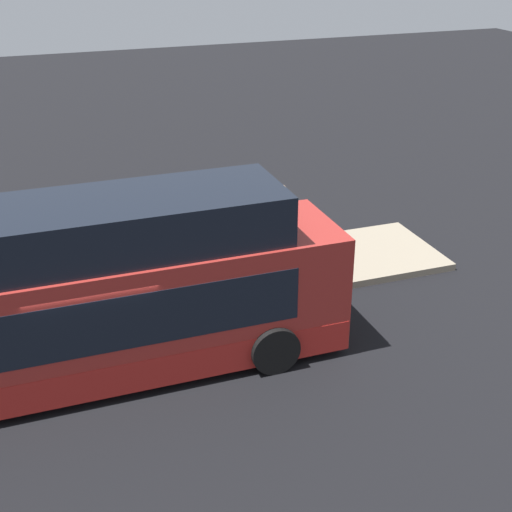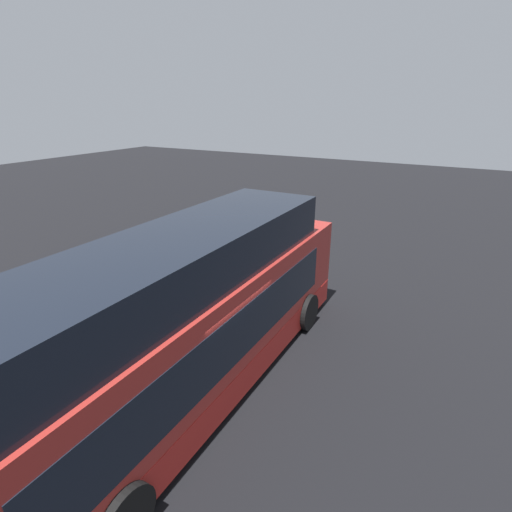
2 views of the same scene
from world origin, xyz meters
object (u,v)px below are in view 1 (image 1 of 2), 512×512
Objects in this scene: passenger_waiting at (195,253)px; sign_post at (15,269)px; bus_lead at (77,304)px; passenger_with_bags at (281,213)px; suitcase at (298,236)px; passenger_boarding at (84,252)px.

passenger_waiting is 4.52m from sign_post.
bus_lead reaches higher than sign_post.
passenger_with_bags reaches higher than suitcase.
bus_lead is 11.29× the size of suitcase.
bus_lead is 4.21× the size of sign_post.
passenger_waiting is at bearing 41.90° from bus_lead.
passenger_boarding is 0.99× the size of passenger_with_bags.
bus_lead reaches higher than passenger_with_bags.
sign_post is (-7.22, -2.43, 0.61)m from passenger_with_bags.
passenger_waiting is 3.21m from passenger_with_bags.
suitcase is (6.53, 3.98, -1.14)m from bus_lead.
bus_lead is at bearing -58.93° from sign_post.
sign_post reaches higher than suitcase.
passenger_with_bags is (5.57, 0.73, 0.01)m from passenger_boarding.
sign_post is at bearing 76.91° from passenger_with_bags.
bus_lead is at bearing 67.26° from passenger_waiting.
suitcase is 0.37× the size of sign_post.
sign_post is at bearing 121.07° from bus_lead.
passenger_boarding is at bearing 11.90° from passenger_waiting.
bus_lead is at bearing -148.63° from suitcase.
sign_post is at bearing -164.26° from suitcase.
passenger_with_bags is 0.71× the size of sign_post.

